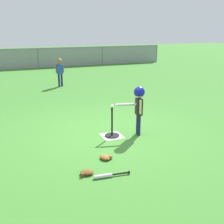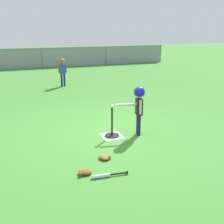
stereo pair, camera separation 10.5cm
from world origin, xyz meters
The scene contains 10 objects.
ground_plane centered at (0.00, 0.00, 0.00)m, with size 60.00×60.00×0.00m, color #3D7A2D.
home_plate centered at (0.01, -0.25, 0.00)m, with size 0.44×0.44×0.01m, color white.
batting_tee centered at (0.01, -0.25, 0.10)m, with size 0.32×0.32×0.64m.
baseball_on_tee centered at (0.01, -0.25, 0.67)m, with size 0.07×0.07×0.07m, color white.
batter_child centered at (0.58, -0.38, 0.77)m, with size 0.62×0.30×1.08m.
fielder_near_left centered at (0.08, 5.45, 0.72)m, with size 0.33×0.22×1.12m.
spare_bat_silver centered at (-0.70, -1.82, 0.03)m, with size 0.59×0.12×0.06m.
glove_by_plate centered at (-0.51, -1.23, 0.04)m, with size 0.22×0.26×0.07m.
glove_near_bats centered at (-0.98, -1.62, 0.04)m, with size 0.26×0.22×0.07m.
outfield_fence centered at (0.00, 11.24, 0.62)m, with size 16.06×0.06×1.15m.
Camera 2 is at (-1.97, -5.44, 2.26)m, focal length 43.84 mm.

